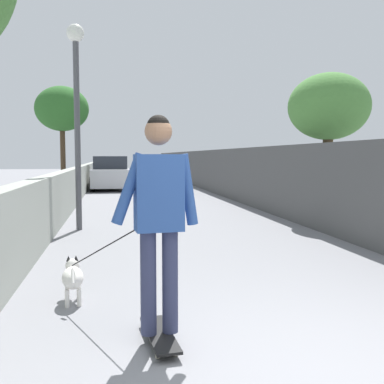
{
  "coord_description": "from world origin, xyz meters",
  "views": [
    {
      "loc": [
        -2.54,
        1.51,
        1.53
      ],
      "look_at": [
        4.02,
        0.34,
        1.0
      ],
      "focal_mm": 41.84,
      "sensor_mm": 36.0,
      "label": 1
    }
  ],
  "objects": [
    {
      "name": "skateboard",
      "position": [
        1.02,
        1.15,
        0.07
      ],
      "size": [
        0.82,
        0.27,
        0.08
      ],
      "color": "black",
      "rests_on": "ground"
    },
    {
      "name": "tree_right_near",
      "position": [
        7.5,
        -3.58,
        2.68
      ],
      "size": [
        1.93,
        1.93,
        3.51
      ],
      "color": "#473523",
      "rests_on": "ground"
    },
    {
      "name": "car_near",
      "position": [
        18.54,
        1.62,
        0.71
      ],
      "size": [
        3.82,
        1.8,
        1.54
      ],
      "color": "silver",
      "rests_on": "ground"
    },
    {
      "name": "car_far",
      "position": [
        25.14,
        1.62,
        0.71
      ],
      "size": [
        3.92,
        1.8,
        1.54
      ],
      "color": "navy",
      "rests_on": "ground"
    },
    {
      "name": "person_skateboarder",
      "position": [
        1.02,
        1.15,
        1.13
      ],
      "size": [
        0.25,
        0.71,
        1.78
      ],
      "color": "#333859",
      "rests_on": "skateboard"
    },
    {
      "name": "dog",
      "position": [
        2.21,
        1.94,
        0.27
      ],
      "size": [
        1.49,
        0.92,
        1.06
      ],
      "color": "white",
      "rests_on": "ground"
    },
    {
      "name": "ground_plane",
      "position": [
        14.0,
        0.0,
        0.0
      ],
      "size": [
        80.0,
        80.0,
        0.0
      ],
      "primitive_type": "plane",
      "color": "gray"
    },
    {
      "name": "tree_left_mid",
      "position": [
        19.0,
        3.78,
        3.69
      ],
      "size": [
        2.44,
        2.44,
        4.75
      ],
      "color": "#473523",
      "rests_on": "ground"
    },
    {
      "name": "fence_right",
      "position": [
        12.0,
        -2.77,
        0.9
      ],
      "size": [
        48.0,
        0.3,
        1.8
      ],
      "primitive_type": "cube",
      "color": "#4C4C4C",
      "rests_on": "ground"
    },
    {
      "name": "lamp_post",
      "position": [
        7.0,
        2.22,
        2.89
      ],
      "size": [
        0.36,
        0.36,
        4.2
      ],
      "color": "#4C4C51",
      "rests_on": "ground"
    },
    {
      "name": "wall_left",
      "position": [
        12.0,
        2.77,
        0.58
      ],
      "size": [
        48.0,
        0.3,
        1.16
      ],
      "primitive_type": "cube",
      "color": "#999E93",
      "rests_on": "ground"
    }
  ]
}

